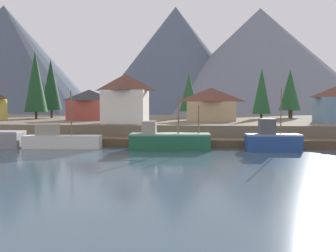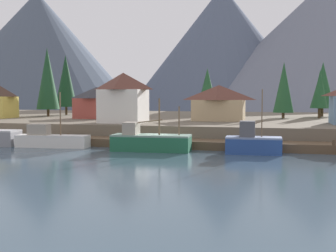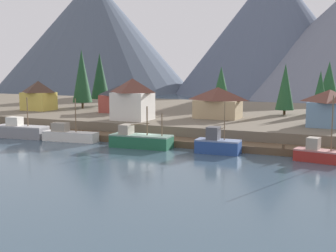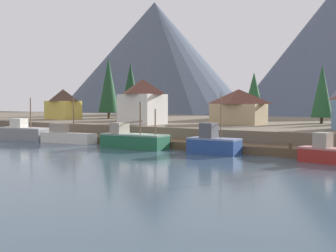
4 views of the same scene
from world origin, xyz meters
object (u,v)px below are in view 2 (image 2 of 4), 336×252
(house_tan, at_px, (219,102))
(conifer_mid_left, at_px, (323,85))
(house_red, at_px, (97,102))
(house_white, at_px, (123,97))
(conifer_mid_right, at_px, (284,87))
(conifer_far_left, at_px, (207,89))
(conifer_back_right, at_px, (320,89))
(conifer_near_right, at_px, (48,79))
(fishing_boat_green, at_px, (150,141))
(fishing_boat_blue, at_px, (253,143))
(fishing_boat_white, at_px, (51,139))
(conifer_centre, at_px, (66,81))

(house_tan, height_order, conifer_mid_left, conifer_mid_left)
(house_red, relative_size, conifer_mid_left, 0.69)
(house_white, xyz_separation_m, conifer_mid_right, (22.76, 19.78, 1.75))
(house_tan, distance_m, conifer_far_left, 16.44)
(house_red, relative_size, conifer_far_left, 0.76)
(conifer_back_right, bearing_deg, conifer_far_left, 173.54)
(conifer_near_right, bearing_deg, house_white, -34.83)
(house_tan, relative_size, conifer_far_left, 0.89)
(fishing_boat_green, xyz_separation_m, house_red, (-16.56, 21.94, 4.21))
(fishing_boat_blue, xyz_separation_m, house_red, (-28.33, 21.44, 4.08))
(house_white, relative_size, conifer_far_left, 0.77)
(fishing_boat_white, xyz_separation_m, house_red, (-3.52, 21.62, 4.32))
(conifer_mid_right, bearing_deg, fishing_boat_green, -115.90)
(fishing_boat_green, height_order, conifer_back_right, conifer_back_right)
(fishing_boat_green, distance_m, conifer_far_left, 36.52)
(conifer_back_right, height_order, conifer_centre, conifer_centre)
(conifer_mid_left, bearing_deg, house_white, -137.01)
(house_tan, height_order, conifer_centre, conifer_centre)
(conifer_mid_right, bearing_deg, fishing_boat_blue, -96.34)
(conifer_back_right, bearing_deg, conifer_near_right, -171.56)
(conifer_near_right, distance_m, conifer_centre, 7.58)
(conifer_mid_right, bearing_deg, house_tan, -132.23)
(house_white, bearing_deg, conifer_mid_right, 40.99)
(fishing_boat_white, bearing_deg, conifer_near_right, 115.51)
(fishing_boat_white, relative_size, house_white, 1.27)
(house_tan, bearing_deg, fishing_boat_green, -104.39)
(house_white, xyz_separation_m, conifer_centre, (-21.24, 22.20, 3.40))
(fishing_boat_blue, xyz_separation_m, conifer_mid_left, (10.67, 38.95, 7.28))
(fishing_boat_white, xyz_separation_m, conifer_mid_right, (28.22, 30.93, 6.99))
(house_red, height_order, house_tan, house_tan)
(fishing_boat_white, bearing_deg, house_white, 58.29)
(house_white, bearing_deg, fishing_boat_green, -56.56)
(conifer_mid_right, bearing_deg, conifer_near_right, -173.29)
(house_tan, bearing_deg, conifer_back_right, 39.26)
(house_tan, relative_size, conifer_back_right, 0.97)
(conifer_mid_right, bearing_deg, house_white, -139.01)
(fishing_boat_white, relative_size, conifer_far_left, 0.98)
(fishing_boat_white, xyz_separation_m, conifer_back_right, (34.48, 33.21, 6.67))
(house_red, relative_size, house_white, 0.98)
(conifer_near_right, bearing_deg, conifer_back_right, 8.44)
(fishing_boat_green, xyz_separation_m, conifer_mid_left, (22.44, 39.45, 7.40))
(house_white, relative_size, conifer_mid_left, 0.70)
(fishing_boat_white, bearing_deg, fishing_boat_green, -7.02)
(fishing_boat_white, height_order, conifer_near_right, conifer_near_right)
(fishing_boat_blue, relative_size, conifer_back_right, 0.82)
(fishing_boat_white, height_order, house_tan, house_tan)
(house_white, distance_m, conifer_mid_left, 41.09)
(conifer_mid_left, height_order, conifer_far_left, conifer_mid_left)
(conifer_centre, bearing_deg, conifer_near_right, -88.39)
(fishing_boat_blue, bearing_deg, conifer_near_right, 144.89)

